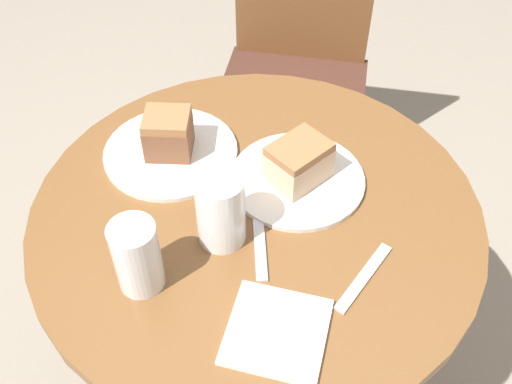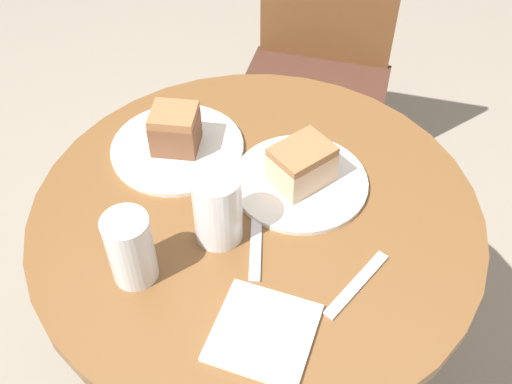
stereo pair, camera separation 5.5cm
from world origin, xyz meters
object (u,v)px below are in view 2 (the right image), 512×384
(plate_far, at_px, (177,148))
(glass_lemonade, at_px, (218,210))
(cake_slice_near, at_px, (301,165))
(cake_slice_far, at_px, (175,129))
(chair, at_px, (316,74))
(plate_near, at_px, (300,182))
(glass_water, at_px, (131,251))

(plate_far, bearing_deg, glass_lemonade, -51.23)
(cake_slice_near, distance_m, cake_slice_far, 0.24)
(plate_far, bearing_deg, chair, 77.59)
(plate_far, distance_m, glass_lemonade, 0.23)
(chair, bearing_deg, plate_far, -103.19)
(cake_slice_near, bearing_deg, chair, 97.94)
(cake_slice_near, xyz_separation_m, cake_slice_far, (-0.24, 0.03, 0.00))
(chair, distance_m, cake_slice_far, 0.75)
(plate_near, xyz_separation_m, cake_slice_near, (0.00, 0.00, 0.04))
(chair, relative_size, cake_slice_far, 9.77)
(plate_far, relative_size, cake_slice_far, 2.68)
(chair, bearing_deg, glass_lemonade, -91.21)
(plate_far, bearing_deg, glass_water, -82.08)
(cake_slice_far, xyz_separation_m, glass_lemonade, (0.14, -0.17, 0.01))
(plate_near, height_order, cake_slice_far, cake_slice_far)
(cake_slice_near, bearing_deg, glass_lemonade, -124.58)
(chair, xyz_separation_m, cake_slice_near, (0.10, -0.69, 0.31))
(plate_near, distance_m, cake_slice_far, 0.25)
(cake_slice_far, bearing_deg, plate_near, -5.94)
(cake_slice_near, relative_size, cake_slice_far, 1.39)
(plate_far, height_order, cake_slice_far, cake_slice_far)
(cake_slice_far, bearing_deg, glass_water, -82.08)
(cake_slice_far, xyz_separation_m, glass_water, (0.04, -0.28, 0.01))
(glass_lemonade, bearing_deg, plate_far, 128.77)
(glass_lemonade, bearing_deg, cake_slice_near, 55.42)
(plate_near, relative_size, cake_slice_near, 1.87)
(glass_lemonade, bearing_deg, chair, 89.56)
(cake_slice_near, relative_size, glass_lemonade, 0.98)
(cake_slice_near, height_order, glass_lemonade, glass_lemonade)
(plate_far, xyz_separation_m, cake_slice_near, (0.24, -0.03, 0.04))
(cake_slice_far, bearing_deg, cake_slice_near, -5.94)
(plate_near, xyz_separation_m, glass_lemonade, (-0.10, -0.15, 0.06))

